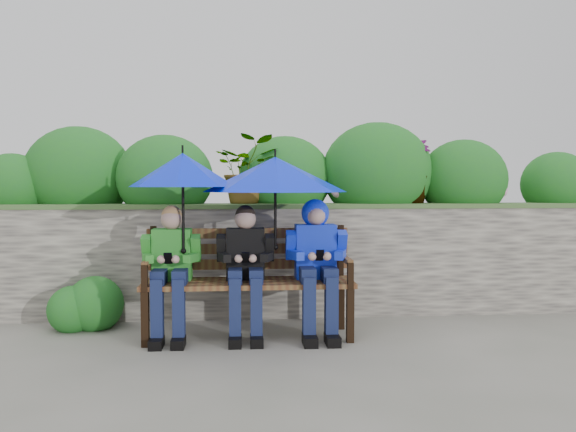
{
  "coord_description": "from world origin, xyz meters",
  "views": [
    {
      "loc": [
        -0.36,
        -4.42,
        1.19
      ],
      "look_at": [
        0.0,
        0.1,
        0.95
      ],
      "focal_mm": 35.0,
      "sensor_mm": 36.0,
      "label": 1
    }
  ],
  "objects": [
    {
      "name": "umbrella_right",
      "position": [
        -0.11,
        0.01,
        1.28
      ],
      "size": [
        1.14,
        1.14,
        0.8
      ],
      "color": "#001BE8",
      "rests_on": "ground"
    },
    {
      "name": "umbrella_left",
      "position": [
        -0.83,
        -0.03,
        1.31
      ],
      "size": [
        0.83,
        0.83,
        0.84
      ],
      "color": "#001BE8",
      "rests_on": "ground"
    },
    {
      "name": "boy_middle",
      "position": [
        -0.35,
        -0.03,
        0.59
      ],
      "size": [
        0.45,
        0.52,
        1.04
      ],
      "color": "black",
      "rests_on": "ground"
    },
    {
      "name": "garden_backdrop",
      "position": [
        -0.01,
        1.6,
        0.62
      ],
      "size": [
        8.0,
        2.85,
        1.85
      ],
      "color": "#57514D",
      "rests_on": "ground"
    },
    {
      "name": "ground",
      "position": [
        0.0,
        0.0,
        0.0
      ],
      "size": [
        60.0,
        60.0,
        0.0
      ],
      "primitive_type": "plane",
      "color": "#636458",
      "rests_on": "ground"
    },
    {
      "name": "park_bench",
      "position": [
        -0.32,
        0.04,
        0.49
      ],
      "size": [
        1.65,
        0.48,
        0.87
      ],
      "color": "black",
      "rests_on": "ground"
    },
    {
      "name": "boy_left",
      "position": [
        -0.92,
        -0.03,
        0.59
      ],
      "size": [
        0.45,
        0.52,
        1.04
      ],
      "color": "#30812C",
      "rests_on": "ground"
    },
    {
      "name": "boy_right",
      "position": [
        0.22,
        -0.02,
        0.65
      ],
      "size": [
        0.48,
        0.59,
        1.09
      ],
      "color": "#0003BE",
      "rests_on": "ground"
    }
  ]
}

